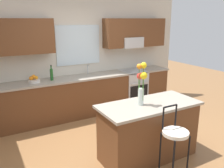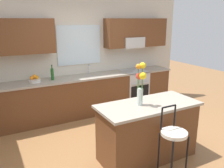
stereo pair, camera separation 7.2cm
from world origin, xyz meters
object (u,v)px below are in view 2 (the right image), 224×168
Objects in this scene: fruit_bowl_oranges at (35,79)px; bottle_olive_oil at (52,74)px; oven_range at (133,88)px; kitchen_island at (147,131)px; bar_stool_near at (173,136)px; flower_vase at (141,82)px.

fruit_bowl_oranges is 0.38m from bottle_olive_oil.
oven_range is at bearing -0.67° from fruit_bowl_oranges.
bottle_olive_oil is (-0.92, 2.18, 0.59)m from kitchen_island.
bottle_olive_oil is at bearing 108.43° from bar_stool_near.
oven_range is 0.57× the size of kitchen_island.
fruit_bowl_oranges reaches higher than oven_range.
bottle_olive_oil is (0.37, -0.00, 0.08)m from fruit_bowl_oranges.
oven_range is 2.49m from fruit_bowl_oranges.
bottle_olive_oil is at bearing 109.72° from flower_vase.
flower_vase is (-0.15, 0.61, 0.65)m from bar_stool_near.
fruit_bowl_oranges is 0.73× the size of bottle_olive_oil.
kitchen_island is 0.84m from flower_vase.
bar_stool_near is at bearing -90.00° from kitchen_island.
bottle_olive_oil is at bearing -0.62° from fruit_bowl_oranges.
fruit_bowl_oranges is (-2.44, 0.03, 0.52)m from oven_range.
bar_stool_near is at bearing -112.73° from oven_range.
fruit_bowl_oranges is (-1.15, 2.16, -0.31)m from flower_vase.
bar_stool_near reaches higher than oven_range.
flower_vase reaches higher than bottle_olive_oil.
oven_range is 2.79× the size of bottle_olive_oil.
bottle_olive_oil is (-0.77, 2.16, -0.23)m from flower_vase.
kitchen_island is (-1.15, -2.16, 0.00)m from oven_range.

